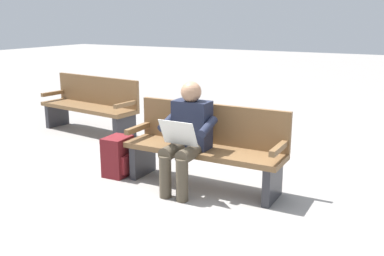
{
  "coord_description": "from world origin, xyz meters",
  "views": [
    {
      "loc": [
        -2.08,
        4.05,
        1.83
      ],
      "look_at": [
        0.05,
        0.15,
        0.7
      ],
      "focal_mm": 40.77,
      "sensor_mm": 36.0,
      "label": 1
    }
  ],
  "objects_px": {
    "bench_near": "(206,145)",
    "backpack": "(118,156)",
    "bench_far": "(91,104)",
    "person_seated": "(187,134)"
  },
  "relations": [
    {
      "from": "bench_near",
      "to": "backpack",
      "type": "height_order",
      "value": "bench_near"
    },
    {
      "from": "backpack",
      "to": "bench_far",
      "type": "bearing_deg",
      "value": -40.68
    },
    {
      "from": "backpack",
      "to": "bench_far",
      "type": "height_order",
      "value": "bench_far"
    },
    {
      "from": "person_seated",
      "to": "bench_far",
      "type": "height_order",
      "value": "person_seated"
    },
    {
      "from": "person_seated",
      "to": "backpack",
      "type": "xyz_separation_m",
      "value": [
        0.94,
        -0.01,
        -0.4
      ]
    },
    {
      "from": "person_seated",
      "to": "bench_far",
      "type": "xyz_separation_m",
      "value": [
        2.59,
        -1.43,
        -0.17
      ]
    },
    {
      "from": "person_seated",
      "to": "backpack",
      "type": "relative_size",
      "value": 2.51
    },
    {
      "from": "backpack",
      "to": "bench_near",
      "type": "bearing_deg",
      "value": -167.73
    },
    {
      "from": "bench_near",
      "to": "backpack",
      "type": "xyz_separation_m",
      "value": [
        1.05,
        0.23,
        -0.23
      ]
    },
    {
      "from": "backpack",
      "to": "bench_far",
      "type": "xyz_separation_m",
      "value": [
        1.65,
        -1.42,
        0.23
      ]
    }
  ]
}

